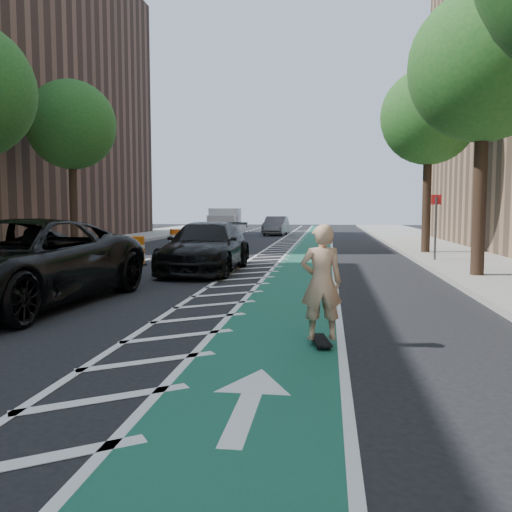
% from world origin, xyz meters
% --- Properties ---
extents(ground, '(120.00, 120.00, 0.00)m').
position_xyz_m(ground, '(0.00, 0.00, 0.00)').
color(ground, black).
rests_on(ground, ground).
extents(bike_lane, '(2.00, 90.00, 0.01)m').
position_xyz_m(bike_lane, '(3.00, 10.00, 0.01)').
color(bike_lane, '#164E38').
rests_on(bike_lane, ground).
extents(buffer_strip, '(1.40, 90.00, 0.01)m').
position_xyz_m(buffer_strip, '(1.50, 10.00, 0.01)').
color(buffer_strip, silver).
rests_on(buffer_strip, ground).
extents(sidewalk_right, '(5.00, 90.00, 0.15)m').
position_xyz_m(sidewalk_right, '(9.50, 10.00, 0.07)').
color(sidewalk_right, gray).
rests_on(sidewalk_right, ground).
extents(curb_right, '(0.12, 90.00, 0.16)m').
position_xyz_m(curb_right, '(7.05, 10.00, 0.08)').
color(curb_right, gray).
rests_on(curb_right, ground).
extents(curb_left, '(0.12, 90.00, 0.16)m').
position_xyz_m(curb_left, '(-7.05, 10.00, 0.08)').
color(curb_left, gray).
rests_on(curb_left, ground).
extents(tree_r_c, '(4.20, 4.20, 7.90)m').
position_xyz_m(tree_r_c, '(7.90, 8.00, 5.77)').
color(tree_r_c, '#382619').
rests_on(tree_r_c, ground).
extents(tree_r_d, '(4.20, 4.20, 7.90)m').
position_xyz_m(tree_r_d, '(7.90, 16.00, 5.77)').
color(tree_r_d, '#382619').
rests_on(tree_r_d, ground).
extents(tree_l_d, '(4.20, 4.20, 7.90)m').
position_xyz_m(tree_l_d, '(-7.90, 16.00, 5.77)').
color(tree_l_d, '#382619').
rests_on(tree_l_d, ground).
extents(sign_post, '(0.35, 0.08, 2.47)m').
position_xyz_m(sign_post, '(7.60, 12.00, 1.35)').
color(sign_post, '#4C4C4C').
rests_on(sign_post, ground).
extents(skateboard, '(0.34, 0.77, 0.10)m').
position_xyz_m(skateboard, '(3.70, -0.27, 0.08)').
color(skateboard, black).
rests_on(skateboard, ground).
extents(skateboarder, '(0.67, 0.50, 1.66)m').
position_xyz_m(skateboarder, '(3.70, -0.27, 0.93)').
color(skateboarder, tan).
rests_on(skateboarder, skateboard).
extents(suv_near, '(3.48, 6.62, 1.77)m').
position_xyz_m(suv_near, '(-2.40, 2.11, 0.89)').
color(suv_near, black).
rests_on(suv_near, ground).
extents(suv_far, '(2.22, 5.38, 1.55)m').
position_xyz_m(suv_far, '(0.00, 8.58, 0.78)').
color(suv_far, black).
rests_on(suv_far, ground).
extents(car_silver, '(1.76, 3.95, 1.32)m').
position_xyz_m(car_silver, '(-3.27, 20.72, 0.66)').
color(car_silver, '#9E9DA2').
rests_on(car_silver, ground).
extents(car_grey, '(1.72, 4.34, 1.41)m').
position_xyz_m(car_grey, '(-0.08, 32.42, 0.70)').
color(car_grey, '#5C5C62').
rests_on(car_grey, ground).
extents(box_truck, '(2.50, 4.96, 2.01)m').
position_xyz_m(box_truck, '(-4.11, 33.04, 0.92)').
color(box_truck, silver).
rests_on(box_truck, ground).
extents(barrel_a, '(0.62, 0.62, 0.84)m').
position_xyz_m(barrel_a, '(-3.80, 9.00, 0.40)').
color(barrel_a, '#FC640D').
rests_on(barrel_a, ground).
extents(barrel_b, '(0.74, 0.74, 1.01)m').
position_xyz_m(barrel_b, '(-2.87, 10.18, 0.48)').
color(barrel_b, '#DB600B').
rests_on(barrel_b, ground).
extents(barrel_c, '(0.68, 0.68, 0.93)m').
position_xyz_m(barrel_c, '(-4.00, 19.00, 0.44)').
color(barrel_c, '#EF550C').
rests_on(barrel_c, ground).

